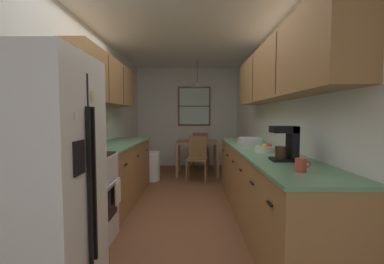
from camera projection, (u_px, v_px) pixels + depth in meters
ground_plane at (184, 197)px, 4.13m from camera, size 12.00×12.00×0.00m
wall_left at (99, 118)px, 4.06m from camera, size 0.10×9.00×2.55m
wall_right at (268, 118)px, 4.05m from camera, size 0.10×9.00×2.55m
wall_back at (187, 117)px, 6.70m from camera, size 4.40×0.10×2.55m
ceiling_slab at (183, 34)px, 3.97m from camera, size 4.40×9.00×0.08m
refrigerator at (38, 178)px, 1.79m from camera, size 0.76×0.73×1.74m
stove_range at (77, 200)px, 2.53m from camera, size 0.66×0.66×1.10m
microwave_over_range at (62, 83)px, 2.46m from camera, size 0.39×0.63×0.31m
counter_left at (118, 172)px, 3.91m from camera, size 0.64×2.10×0.90m
upper_cabinets_left at (106, 82)px, 3.77m from camera, size 0.33×2.18×0.66m
counter_right at (261, 185)px, 3.15m from camera, size 0.64×3.33×0.90m
upper_cabinets_right at (276, 72)px, 3.02m from camera, size 0.33×3.01×0.67m
dining_table at (197, 147)px, 5.72m from camera, size 0.92×0.81×0.74m
dining_chair_near at (197, 156)px, 5.12m from camera, size 0.44×0.44×0.90m
dining_chair_far at (200, 148)px, 6.34m from camera, size 0.44×0.44×0.90m
pendant_light at (197, 85)px, 5.63m from camera, size 0.26×0.26×0.60m
back_window at (194, 106)px, 6.61m from camera, size 0.84×0.05×1.01m
trash_bin at (151, 166)px, 5.17m from camera, size 0.35×0.35×0.58m
storage_canister at (97, 143)px, 3.06m from camera, size 0.11×0.11×0.16m
dish_towel at (118, 192)px, 2.69m from camera, size 0.02×0.16×0.24m
coffee_maker at (287, 143)px, 2.31m from camera, size 0.22×0.18×0.32m
mug_by_coffeemaker at (301, 165)px, 1.87m from camera, size 0.12×0.08×0.10m
fruit_bowl at (265, 148)px, 2.94m from camera, size 0.22×0.22×0.09m
dish_rack at (249, 141)px, 3.62m from camera, size 0.28×0.34×0.10m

